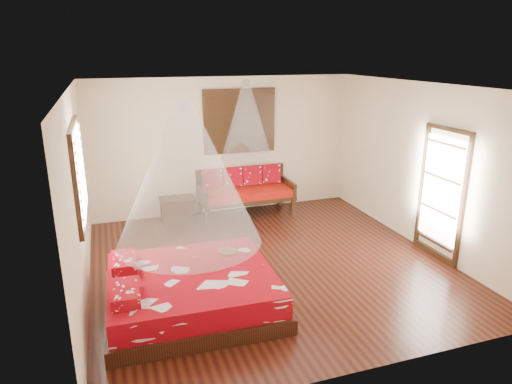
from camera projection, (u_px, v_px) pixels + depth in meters
room at (270, 180)px, 6.95m from camera, size 5.54×5.54×2.84m
bed at (191, 290)px, 6.03m from camera, size 2.28×2.07×0.65m
daybed at (245, 190)px, 9.47m from camera, size 1.92×0.85×0.97m
storage_chest at (177, 209)px, 9.19m from camera, size 0.69×0.51×0.46m
shutter_panel at (240, 121)px, 9.36m from camera, size 1.52×0.06×1.32m
window_left at (79, 172)px, 6.22m from camera, size 0.10×1.74×1.34m
glazed_door at (441, 195)px, 7.33m from camera, size 0.08×1.02×2.16m
wine_tray at (227, 249)px, 6.57m from camera, size 0.27×0.27×0.21m
mosquito_net_main at (187, 174)px, 5.57m from camera, size 1.82×1.82×1.80m
mosquito_net_daybed at (246, 119)px, 8.91m from camera, size 1.00×1.00×1.50m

